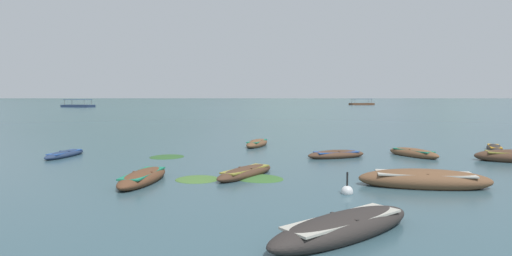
{
  "coord_description": "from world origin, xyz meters",
  "views": [
    {
      "loc": [
        -2.35,
        -4.06,
        3.06
      ],
      "look_at": [
        -3.44,
        25.2,
        0.86
      ],
      "focal_mm": 28.97,
      "sensor_mm": 36.0,
      "label": 1
    }
  ],
  "objects": [
    {
      "name": "ground_plane",
      "position": [
        0.0,
        1500.0,
        0.0
      ],
      "size": [
        6000.0,
        6000.0,
        0.0
      ],
      "primitive_type": "plane",
      "color": "#385660"
    },
    {
      "name": "mountain_1",
      "position": [
        -587.61,
        1609.45,
        201.23
      ],
      "size": [
        1226.27,
        1226.27,
        402.46
      ],
      "primitive_type": "cone",
      "color": "#4C5B56",
      "rests_on": "ground"
    },
    {
      "name": "mountain_2",
      "position": [
        40.55,
        2068.29,
        160.4
      ],
      "size": [
        1285.17,
        1285.17,
        320.8
      ],
      "primitive_type": "cone",
      "color": "slate",
      "rests_on": "ground"
    },
    {
      "name": "mountain_3",
      "position": [
        785.15,
        1873.17,
        107.42
      ],
      "size": [
        649.43,
        649.43,
        214.84
      ],
      "primitive_type": "cone",
      "color": "slate",
      "rests_on": "ground"
    },
    {
      "name": "rowboat_0",
      "position": [
        -6.97,
        10.44,
        0.17
      ],
      "size": [
        1.4,
        3.62,
        0.55
      ],
      "color": "brown",
      "rests_on": "ground"
    },
    {
      "name": "rowboat_3",
      "position": [
        2.89,
        10.09,
        0.24
      ],
      "size": [
        4.54,
        1.95,
        0.76
      ],
      "color": "brown",
      "rests_on": "ground"
    },
    {
      "name": "rowboat_4",
      "position": [
        0.94,
        16.82,
        0.15
      ],
      "size": [
        3.3,
        2.07,
        0.48
      ],
      "color": "#4C3323",
      "rests_on": "ground"
    },
    {
      "name": "rowboat_5",
      "position": [
        -0.75,
        4.88,
        0.21
      ],
      "size": [
        4.03,
        3.62,
        0.66
      ],
      "color": "#2D2826",
      "rests_on": "ground"
    },
    {
      "name": "rowboat_6",
      "position": [
        5.01,
        17.41,
        0.17
      ],
      "size": [
        2.36,
        3.03,
        0.53
      ],
      "color": "brown",
      "rests_on": "ground"
    },
    {
      "name": "rowboat_7",
      "position": [
        -3.24,
        21.55,
        0.17
      ],
      "size": [
        1.76,
        3.24,
        0.53
      ],
      "color": "brown",
      "rests_on": "ground"
    },
    {
      "name": "rowboat_8",
      "position": [
        -12.99,
        16.66,
        0.12
      ],
      "size": [
        1.18,
        3.14,
        0.39
      ],
      "color": "navy",
      "rests_on": "ground"
    },
    {
      "name": "rowboat_10",
      "position": [
        -3.34,
        11.68,
        0.15
      ],
      "size": [
        2.53,
        3.41,
        0.48
      ],
      "color": "#4C3323",
      "rests_on": "ground"
    },
    {
      "name": "rowboat_12",
      "position": [
        10.39,
        19.81,
        0.14
      ],
      "size": [
        1.87,
        3.09,
        0.44
      ],
      "color": "#2D2826",
      "rests_on": "ground"
    },
    {
      "name": "ferry_0",
      "position": [
        32.65,
        157.42,
        0.45
      ],
      "size": [
        9.89,
        5.93,
        2.54
      ],
      "color": "brown",
      "rests_on": "ground"
    },
    {
      "name": "ferry_1",
      "position": [
        -60.8,
        118.76,
        0.45
      ],
      "size": [
        10.25,
        6.5,
        2.54
      ],
      "color": "navy",
      "rests_on": "ground"
    },
    {
      "name": "mooring_buoy",
      "position": [
        0.06,
        8.92,
        0.09
      ],
      "size": [
        0.38,
        0.38,
        0.81
      ],
      "color": "silver",
      "rests_on": "ground"
    },
    {
      "name": "weed_patch_0",
      "position": [
        -2.84,
        11.3,
        0.0
      ],
      "size": [
        2.51,
        2.34,
        0.14
      ],
      "primitive_type": "ellipsoid",
      "rotation": [
        0.0,
        0.0,
        1.08
      ],
      "color": "#38662D",
      "rests_on": "ground"
    },
    {
      "name": "weed_patch_1",
      "position": [
        -7.68,
        16.69,
        0.0
      ],
      "size": [
        2.42,
        2.41,
        0.14
      ],
      "primitive_type": "ellipsoid",
      "rotation": [
        0.0,
        0.0,
        0.76
      ],
      "color": "#2D5628",
      "rests_on": "ground"
    },
    {
      "name": "weed_patch_4",
      "position": [
        -5.09,
        11.03,
        0.0
      ],
      "size": [
        1.9,
        1.82,
        0.14
      ],
      "primitive_type": "ellipsoid",
      "rotation": [
        0.0,
        0.0,
        1.75
      ],
      "color": "#477033",
      "rests_on": "ground"
    }
  ]
}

